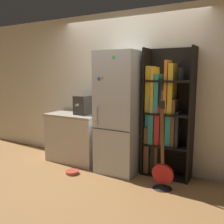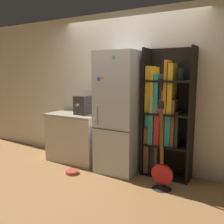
% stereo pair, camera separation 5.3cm
% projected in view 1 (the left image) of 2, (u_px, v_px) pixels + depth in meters
% --- Properties ---
extents(ground_plane, '(16.00, 16.00, 0.00)m').
position_uv_depth(ground_plane, '(116.00, 173.00, 4.01)').
color(ground_plane, '#A87542').
extents(wall_back, '(8.00, 0.05, 2.60)m').
position_uv_depth(wall_back, '(129.00, 90.00, 4.22)').
color(wall_back, beige).
rests_on(wall_back, ground_plane).
extents(refrigerator, '(0.65, 0.65, 1.92)m').
position_uv_depth(refrigerator, '(120.00, 113.00, 3.98)').
color(refrigerator, silver).
rests_on(refrigerator, ground_plane).
extents(bookshelf, '(0.73, 0.34, 1.96)m').
position_uv_depth(bookshelf, '(163.00, 117.00, 3.82)').
color(bookshelf, black).
rests_on(bookshelf, ground_plane).
extents(kitchen_counter, '(0.99, 0.59, 0.87)m').
position_uv_depth(kitchen_counter, '(75.00, 137.00, 4.53)').
color(kitchen_counter, beige).
rests_on(kitchen_counter, ground_plane).
extents(espresso_machine, '(0.24, 0.31, 0.33)m').
position_uv_depth(espresso_machine, '(82.00, 105.00, 4.38)').
color(espresso_machine, '#38332D').
rests_on(espresso_machine, kitchen_counter).
extents(guitar, '(0.30, 0.29, 1.25)m').
position_uv_depth(guitar, '(162.00, 176.00, 3.44)').
color(guitar, black).
rests_on(guitar, ground_plane).
extents(pet_bowl, '(0.21, 0.21, 0.05)m').
position_uv_depth(pet_bowl, '(72.00, 172.00, 3.98)').
color(pet_bowl, '#D84C3F').
rests_on(pet_bowl, ground_plane).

